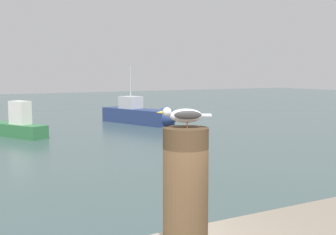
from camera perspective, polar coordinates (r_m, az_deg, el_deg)
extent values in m
cylinder|color=#4C3823|center=(3.30, 2.21, -9.68)|extent=(0.33, 0.33, 0.97)
cylinder|color=tan|center=(3.23, 2.41, -0.93)|extent=(0.01, 0.01, 0.04)
cylinder|color=tan|center=(3.19, 2.45, -1.01)|extent=(0.01, 0.01, 0.04)
ellipsoid|color=silver|center=(3.20, 2.25, 0.23)|extent=(0.24, 0.19, 0.10)
sphere|color=silver|center=(3.19, -0.12, 0.72)|extent=(0.06, 0.06, 0.06)
cone|color=yellow|center=(3.19, -1.10, 0.64)|extent=(0.05, 0.04, 0.02)
cube|color=silver|center=(3.21, 4.84, 0.33)|extent=(0.10, 0.10, 0.01)
ellipsoid|color=#343434|center=(3.26, 2.37, 0.50)|extent=(0.18, 0.12, 0.06)
ellipsoid|color=#343434|center=(3.14, 2.50, 0.31)|extent=(0.18, 0.12, 0.06)
cube|color=#2D6B3D|center=(22.56, -18.82, -1.47)|extent=(2.46, 3.92, 0.61)
cube|color=silver|center=(22.05, -18.08, 0.59)|extent=(0.93, 1.12, 1.08)
cube|color=navy|center=(26.70, -3.91, 0.17)|extent=(2.59, 5.07, 0.85)
cone|color=navy|center=(24.73, 0.43, -0.16)|extent=(1.43, 1.43, 1.15)
cube|color=#B2B2B7|center=(27.05, -4.71, 1.90)|extent=(1.25, 1.38, 0.71)
cylinder|color=#A5A5A8|center=(26.99, -4.74, 4.59)|extent=(0.08, 0.08, 1.82)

